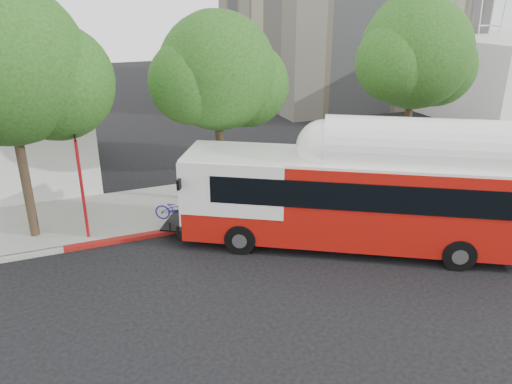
% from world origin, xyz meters
% --- Properties ---
extents(ground, '(120.00, 120.00, 0.00)m').
position_xyz_m(ground, '(0.00, 0.00, 0.00)').
color(ground, black).
rests_on(ground, ground).
extents(sidewalk, '(60.00, 5.00, 0.15)m').
position_xyz_m(sidewalk, '(0.00, 6.50, 0.07)').
color(sidewalk, gray).
rests_on(sidewalk, ground).
extents(curb_strip, '(60.00, 0.30, 0.15)m').
position_xyz_m(curb_strip, '(0.00, 3.90, 0.07)').
color(curb_strip, gray).
rests_on(curb_strip, ground).
extents(red_curb_segment, '(10.00, 0.32, 0.16)m').
position_xyz_m(red_curb_segment, '(-3.00, 3.90, 0.08)').
color(red_curb_segment, maroon).
rests_on(red_curb_segment, ground).
extents(street_tree_left, '(6.67, 5.80, 9.74)m').
position_xyz_m(street_tree_left, '(-8.53, 5.56, 6.60)').
color(street_tree_left, '#2D2116').
rests_on(street_tree_left, ground).
extents(street_tree_mid, '(5.75, 5.00, 8.62)m').
position_xyz_m(street_tree_mid, '(-0.59, 6.06, 5.91)').
color(street_tree_mid, '#2D2116').
rests_on(street_tree_mid, ground).
extents(street_tree_right, '(6.21, 5.40, 9.18)m').
position_xyz_m(street_tree_right, '(9.44, 5.86, 6.26)').
color(street_tree_right, '#2D2116').
rests_on(street_tree_right, ground).
extents(transit_bus, '(13.20, 9.12, 4.11)m').
position_xyz_m(transit_bus, '(2.59, 0.20, 1.92)').
color(transit_bus, '#AD130C').
rests_on(transit_bus, ground).
extents(signal_pole, '(0.12, 0.41, 4.37)m').
position_xyz_m(signal_pole, '(-7.03, 4.52, 2.24)').
color(signal_pole, '#AE1216').
rests_on(signal_pole, ground).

